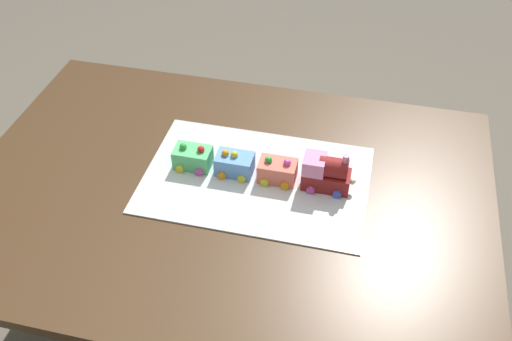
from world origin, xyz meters
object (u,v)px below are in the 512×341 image
cake_car_hopper_mint_green (193,157)px  cake_locomotive (326,173)px  dining_table (227,216)px  cake_car_gondola_coral (277,171)px  cake_car_tanker_sky_blue (234,164)px

cake_car_hopper_mint_green → cake_locomotive: bearing=180.0°
cake_locomotive → cake_car_hopper_mint_green: cake_locomotive is taller
cake_locomotive → cake_car_hopper_mint_green: 0.37m
dining_table → cake_car_gondola_coral: 0.20m
cake_car_gondola_coral → cake_locomotive: bearing=180.0°
dining_table → cake_locomotive: size_ratio=10.00×
cake_car_gondola_coral → cake_car_tanker_sky_blue: (0.12, 0.00, 0.00)m
dining_table → cake_car_hopper_mint_green: size_ratio=14.00×
cake_car_gondola_coral → cake_car_hopper_mint_green: bearing=0.0°
cake_locomotive → cake_car_hopper_mint_green: size_ratio=1.40×
cake_locomotive → cake_car_gondola_coral: cake_locomotive is taller
cake_locomotive → cake_car_tanker_sky_blue: cake_locomotive is taller
cake_locomotive → cake_car_tanker_sky_blue: size_ratio=1.40×
cake_car_gondola_coral → cake_car_hopper_mint_green: size_ratio=1.00×
cake_car_gondola_coral → cake_car_hopper_mint_green: same height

